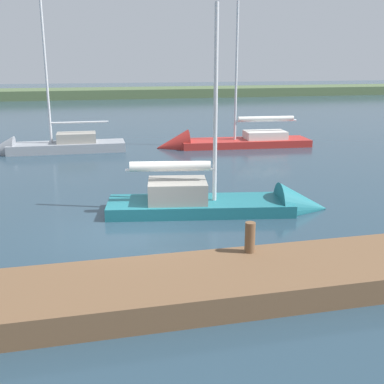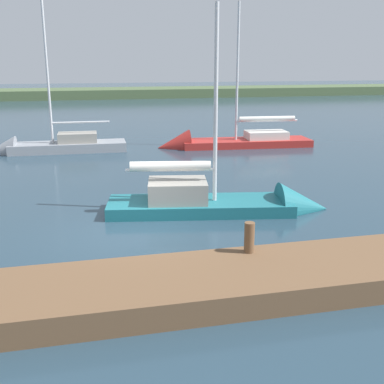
{
  "view_description": "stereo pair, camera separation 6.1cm",
  "coord_description": "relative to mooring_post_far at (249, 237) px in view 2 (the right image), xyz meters",
  "views": [
    {
      "loc": [
        1.36,
        13.0,
        4.86
      ],
      "look_at": [
        -1.79,
        -0.41,
        1.05
      ],
      "focal_mm": 44.35,
      "sensor_mm": 36.0,
      "label": 1
    },
    {
      "loc": [
        1.3,
        13.01,
        4.86
      ],
      "look_at": [
        -1.79,
        -0.41,
        1.05
      ],
      "focal_mm": 44.35,
      "sensor_mm": 36.0,
      "label": 2
    }
  ],
  "objects": [
    {
      "name": "far_shoreline",
      "position": [
        2.3,
        -57.86,
        -0.92
      ],
      "size": [
        180.0,
        8.0,
        2.4
      ],
      "primitive_type": "cube",
      "color": "#4C603D",
      "rests_on": "ground_plane"
    },
    {
      "name": "ground_plane",
      "position": [
        2.3,
        -3.29,
        -0.92
      ],
      "size": [
        200.0,
        200.0,
        0.0
      ],
      "primitive_type": "plane",
      "color": "#263D4C"
    },
    {
      "name": "sailboat_far_right",
      "position": [
        5.51,
        -17.23,
        -0.76
      ],
      "size": [
        7.56,
        1.94,
        9.7
      ],
      "rotation": [
        0.0,
        0.0,
        -0.02
      ],
      "color": "gray",
      "rests_on": "ground_plane"
    },
    {
      "name": "mooring_post_far",
      "position": [
        0.0,
        0.0,
        0.0
      ],
      "size": [
        0.24,
        0.24,
        0.72
      ],
      "primitive_type": "cylinder",
      "color": "brown",
      "rests_on": "dock_pier"
    },
    {
      "name": "sailboat_near_dock",
      "position": [
        -1.12,
        -4.72,
        -0.74
      ],
      "size": [
        7.55,
        3.04,
        7.44
      ],
      "rotation": [
        0.0,
        0.0,
        2.97
      ],
      "color": "#1E6B75",
      "rests_on": "ground_plane"
    },
    {
      "name": "dock_pier",
      "position": [
        2.3,
        0.84,
        -0.64
      ],
      "size": [
        23.0,
        2.39,
        0.56
      ],
      "primitive_type": "cube",
      "color": "brown",
      "rests_on": "ground_plane"
    },
    {
      "name": "sailboat_behind_pier",
      "position": [
        -4.3,
        -16.69,
        -0.79
      ],
      "size": [
        9.13,
        2.71,
        9.02
      ],
      "rotation": [
        0.0,
        0.0,
        -0.07
      ],
      "color": "#B22823",
      "rests_on": "ground_plane"
    }
  ]
}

